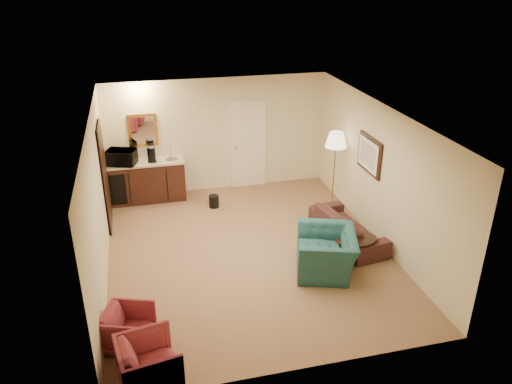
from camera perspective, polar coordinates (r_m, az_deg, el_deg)
ground at (r=9.27m, az=-0.91°, el=-6.88°), size 6.00×6.00×0.00m
room_walls at (r=9.18m, az=-2.66°, el=4.70°), size 5.02×6.01×2.61m
wetbar_cabinet at (r=11.31m, az=-12.25°, el=1.27°), size 1.64×0.58×0.92m
sofa at (r=9.64m, az=10.48°, el=-3.52°), size 0.80×1.90×0.72m
teal_armchair at (r=8.59m, az=8.08°, el=-6.13°), size 1.03×1.28×0.98m
rose_chair_near at (r=7.30m, az=-14.41°, el=-14.67°), size 0.77×0.79×0.64m
rose_chair_far at (r=6.65m, az=-12.12°, el=-18.44°), size 0.79×0.83×0.74m
coffee_table at (r=9.11m, az=11.26°, el=-6.40°), size 0.85×0.65×0.44m
floor_lamp at (r=10.69m, az=8.91°, el=2.44°), size 0.58×0.58×1.71m
waste_bin at (r=10.88m, az=-4.83°, el=-1.07°), size 0.27×0.27×0.27m
microwave at (r=11.01m, az=-15.14°, el=4.04°), size 0.67×0.50×0.40m
coffee_maker at (r=11.04m, az=-11.86°, el=4.22°), size 0.22×0.22×0.33m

